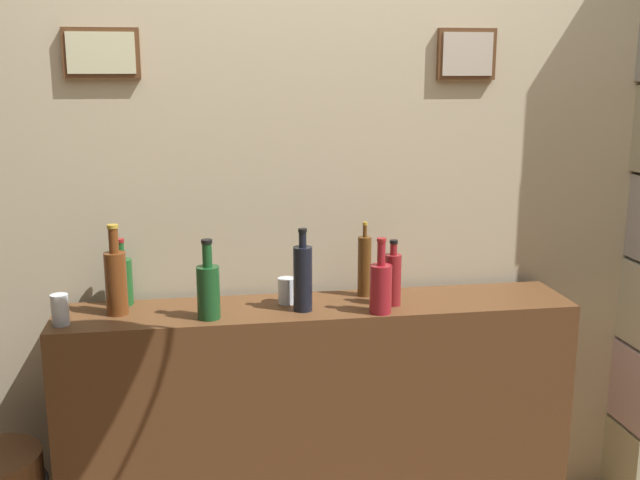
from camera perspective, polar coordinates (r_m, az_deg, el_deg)
The scene contains 11 objects.
panelled_rear_partition at distance 2.84m, azimuth -0.95°, elevation 3.33°, with size 3.26×0.15×2.48m.
bar_shelf_unit at distance 2.87m, azimuth -0.16°, elevation -14.17°, with size 1.84×0.33×0.97m, color brown.
liquor_bottle_scotch at distance 2.77m, azimuth 3.40°, elevation -1.95°, with size 0.05×0.05×0.28m.
liquor_bottle_whiskey at distance 2.65m, azimuth -15.26°, elevation -2.95°, with size 0.07×0.07×0.31m.
liquor_bottle_vodka at distance 2.59m, azimuth 4.64°, elevation -3.53°, with size 0.08×0.08×0.26m.
liquor_bottle_brandy at distance 2.60m, azimuth -1.32°, elevation -2.83°, with size 0.07×0.07×0.29m.
liquor_bottle_vermouth at distance 2.55m, azimuth -8.49°, elevation -3.72°, with size 0.08×0.08×0.27m.
liquor_bottle_gin at distance 2.68m, azimuth 5.57°, elevation -2.91°, with size 0.06×0.06×0.24m.
liquor_bottle_sherry at distance 2.76m, azimuth -14.82°, elevation -2.96°, with size 0.07×0.07×0.24m.
glass_tumbler_rocks at distance 2.70m, azimuth -2.58°, elevation -3.88°, with size 0.06×0.06×0.09m.
glass_tumbler_highball at distance 2.61m, azimuth -19.17°, elevation -5.04°, with size 0.06×0.06×0.10m.
Camera 1 is at (-0.40, -1.67, 1.79)m, focal length 42.07 mm.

